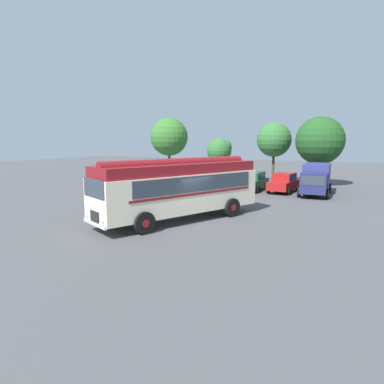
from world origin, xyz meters
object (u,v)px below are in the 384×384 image
Objects in this scene: vintage_bus at (179,187)px; car_mid_left at (284,182)px; car_near_left at (253,181)px; box_van at (316,178)px; traffic_cone at (88,213)px.

vintage_bus is 2.38× the size of car_mid_left.
vintage_bus is at bearing -90.27° from car_near_left.
car_near_left is (0.06, 12.99, -1.05)m from vintage_bus.
vintage_bus is 13.03m from car_near_left.
box_van is (5.34, 13.33, -0.53)m from vintage_bus.
box_van is at bearing 3.72° from car_near_left.
traffic_cone is at bearing -123.96° from box_van.
box_van is at bearing 0.08° from car_mid_left.
vintage_bus is at bearing 22.05° from traffic_cone.
vintage_bus is 13.64m from car_mid_left.
car_mid_left is 2.67m from box_van.
box_van is (5.28, 0.34, 0.52)m from car_near_left.
car_near_left is at bearing 71.36° from traffic_cone.
vintage_bus is 14.37m from box_van.
vintage_bus reaches higher than car_mid_left.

